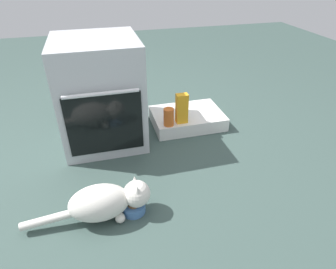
# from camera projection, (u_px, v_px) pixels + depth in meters

# --- Properties ---
(ground) EXTENTS (8.00, 8.00, 0.00)m
(ground) POSITION_uv_depth(u_px,v_px,m) (108.00, 165.00, 2.00)
(ground) COLOR #384C47
(oven) EXTENTS (0.58, 0.64, 0.78)m
(oven) POSITION_uv_depth(u_px,v_px,m) (100.00, 93.00, 2.08)
(oven) COLOR #B7BABF
(oven) RESTS_ON ground
(pantry_cabinet) EXTENTS (0.59, 0.42, 0.11)m
(pantry_cabinet) POSITION_uv_depth(u_px,v_px,m) (187.00, 118.00, 2.45)
(pantry_cabinet) COLOR white
(pantry_cabinet) RESTS_ON ground
(food_bowl) EXTENTS (0.13, 0.13, 0.08)m
(food_bowl) POSITION_uv_depth(u_px,v_px,m) (133.00, 207.00, 1.63)
(food_bowl) COLOR #4C7AB7
(food_bowl) RESTS_ON ground
(cat) EXTENTS (0.69, 0.20, 0.22)m
(cat) POSITION_uv_depth(u_px,v_px,m) (106.00, 201.00, 1.55)
(cat) COLOR silver
(cat) RESTS_ON ground
(juice_carton) EXTENTS (0.09, 0.06, 0.24)m
(juice_carton) POSITION_uv_depth(u_px,v_px,m) (181.00, 109.00, 2.23)
(juice_carton) COLOR orange
(juice_carton) RESTS_ON pantry_cabinet
(sauce_jar) EXTENTS (0.08, 0.08, 0.14)m
(sauce_jar) POSITION_uv_depth(u_px,v_px,m) (168.00, 117.00, 2.22)
(sauce_jar) COLOR #D16023
(sauce_jar) RESTS_ON pantry_cabinet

